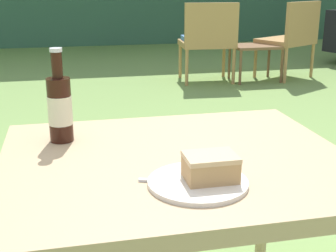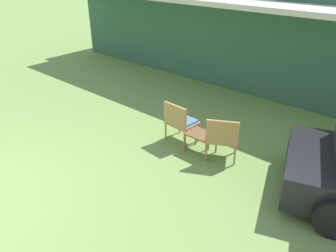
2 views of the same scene
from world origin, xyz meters
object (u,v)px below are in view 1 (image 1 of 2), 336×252
(wicker_chair_cushioned, at_px, (208,38))
(wicker_chair_plain, at_px, (292,35))
(patio_table, at_px, (176,182))
(cola_bottle_near, at_px, (60,107))
(garden_side_table, at_px, (256,49))
(cake_on_plate, at_px, (204,174))

(wicker_chair_cushioned, bearing_deg, wicker_chair_plain, -176.65)
(patio_table, relative_size, cola_bottle_near, 3.42)
(garden_side_table, bearing_deg, cola_bottle_near, -119.92)
(wicker_chair_plain, distance_m, garden_side_table, 0.47)
(wicker_chair_plain, distance_m, cola_bottle_near, 4.53)
(wicker_chair_cushioned, height_order, patio_table, wicker_chair_cushioned)
(wicker_chair_plain, height_order, garden_side_table, wicker_chair_plain)
(wicker_chair_plain, distance_m, patio_table, 4.53)
(garden_side_table, distance_m, cake_on_plate, 4.46)
(garden_side_table, relative_size, patio_table, 0.62)
(wicker_chair_cushioned, relative_size, cake_on_plate, 4.02)
(wicker_chair_cushioned, distance_m, cola_bottle_near, 4.06)
(garden_side_table, height_order, patio_table, patio_table)
(wicker_chair_cushioned, relative_size, wicker_chair_plain, 1.00)
(wicker_chair_cushioned, height_order, garden_side_table, wicker_chair_cushioned)
(patio_table, bearing_deg, cola_bottle_near, 146.23)
(garden_side_table, distance_m, patio_table, 4.31)
(wicker_chair_plain, bearing_deg, patio_table, 31.32)
(garden_side_table, relative_size, cake_on_plate, 2.47)
(patio_table, bearing_deg, wicker_chair_cushioned, 71.77)
(garden_side_table, bearing_deg, wicker_chair_plain, 3.93)
(wicker_chair_cushioned, height_order, cola_bottle_near, cola_bottle_near)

